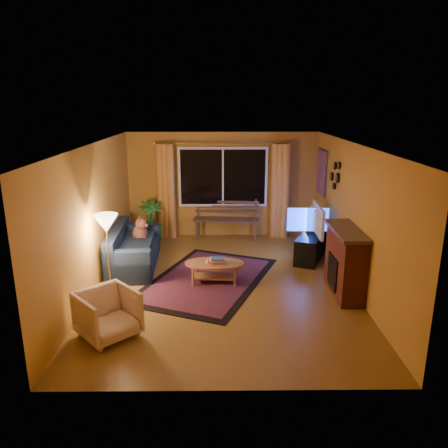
{
  "coord_description": "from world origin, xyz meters",
  "views": [
    {
      "loc": [
        -0.08,
        -7.29,
        3.21
      ],
      "look_at": [
        0.0,
        0.3,
        1.05
      ],
      "focal_mm": 35.0,
      "sensor_mm": 36.0,
      "label": 1
    }
  ],
  "objects_px": {
    "armchair": "(108,312)",
    "bench": "(226,229)",
    "tv_console": "(311,246)",
    "sofa": "(134,247)",
    "floor_lamp": "(108,255)",
    "coffee_table": "(215,273)"
  },
  "relations": [
    {
      "from": "floor_lamp",
      "to": "coffee_table",
      "type": "height_order",
      "value": "floor_lamp"
    },
    {
      "from": "sofa",
      "to": "tv_console",
      "type": "relative_size",
      "value": 1.53
    },
    {
      "from": "bench",
      "to": "floor_lamp",
      "type": "distance_m",
      "value": 3.74
    },
    {
      "from": "sofa",
      "to": "armchair",
      "type": "xyz_separation_m",
      "value": [
        0.14,
        -2.7,
        -0.02
      ]
    },
    {
      "from": "sofa",
      "to": "tv_console",
      "type": "xyz_separation_m",
      "value": [
        3.62,
        0.42,
        -0.13
      ]
    },
    {
      "from": "sofa",
      "to": "coffee_table",
      "type": "bearing_deg",
      "value": -30.7
    },
    {
      "from": "coffee_table",
      "to": "bench",
      "type": "bearing_deg",
      "value": 84.65
    },
    {
      "from": "sofa",
      "to": "tv_console",
      "type": "height_order",
      "value": "sofa"
    },
    {
      "from": "floor_lamp",
      "to": "sofa",
      "type": "bearing_deg",
      "value": 82.33
    },
    {
      "from": "bench",
      "to": "tv_console",
      "type": "distance_m",
      "value": 2.25
    },
    {
      "from": "armchair",
      "to": "bench",
      "type": "bearing_deg",
      "value": 26.73
    },
    {
      "from": "sofa",
      "to": "floor_lamp",
      "type": "xyz_separation_m",
      "value": [
        -0.17,
        -1.28,
        0.3
      ]
    },
    {
      "from": "bench",
      "to": "floor_lamp",
      "type": "relative_size",
      "value": 1.11
    },
    {
      "from": "sofa",
      "to": "tv_console",
      "type": "bearing_deg",
      "value": 3.53
    },
    {
      "from": "bench",
      "to": "tv_console",
      "type": "bearing_deg",
      "value": -32.59
    },
    {
      "from": "bench",
      "to": "armchair",
      "type": "bearing_deg",
      "value": -104.69
    },
    {
      "from": "bench",
      "to": "armchair",
      "type": "height_order",
      "value": "armchair"
    },
    {
      "from": "armchair",
      "to": "coffee_table",
      "type": "distance_m",
      "value": 2.38
    },
    {
      "from": "tv_console",
      "to": "sofa",
      "type": "bearing_deg",
      "value": -149.7
    },
    {
      "from": "coffee_table",
      "to": "armchair",
      "type": "bearing_deg",
      "value": -128.28
    },
    {
      "from": "floor_lamp",
      "to": "coffee_table",
      "type": "relative_size",
      "value": 1.29
    },
    {
      "from": "armchair",
      "to": "tv_console",
      "type": "bearing_deg",
      "value": -0.57
    }
  ]
}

